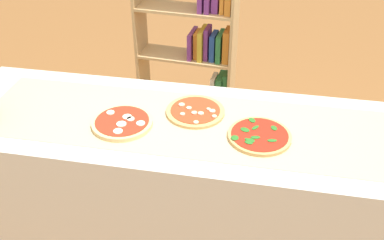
{
  "coord_description": "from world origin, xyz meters",
  "views": [
    {
      "loc": [
        0.32,
        -1.71,
        2.13
      ],
      "look_at": [
        0.0,
        0.0,
        0.93
      ],
      "focal_mm": 40.94,
      "sensor_mm": 36.0,
      "label": 1
    }
  ],
  "objects_px": {
    "pizza_mushroom_1": "(195,111)",
    "bookshelf": "(199,56)",
    "pizza_mozzarella_0": "(122,122)",
    "pizza_spinach_2": "(259,136)"
  },
  "relations": [
    {
      "from": "pizza_mozzarella_0",
      "to": "bookshelf",
      "type": "relative_size",
      "value": 0.21
    },
    {
      "from": "pizza_mozzarella_0",
      "to": "pizza_mushroom_1",
      "type": "xyz_separation_m",
      "value": [
        0.33,
        0.17,
        -0.0
      ]
    },
    {
      "from": "pizza_mushroom_1",
      "to": "pizza_spinach_2",
      "type": "xyz_separation_m",
      "value": [
        0.33,
        -0.15,
        0.0
      ]
    },
    {
      "from": "pizza_mozzarella_0",
      "to": "pizza_spinach_2",
      "type": "distance_m",
      "value": 0.66
    },
    {
      "from": "pizza_mozzarella_0",
      "to": "pizza_mushroom_1",
      "type": "bearing_deg",
      "value": 26.69
    },
    {
      "from": "pizza_spinach_2",
      "to": "bookshelf",
      "type": "distance_m",
      "value": 1.27
    },
    {
      "from": "pizza_mozzarella_0",
      "to": "pizza_mushroom_1",
      "type": "height_order",
      "value": "pizza_mozzarella_0"
    },
    {
      "from": "pizza_mozzarella_0",
      "to": "pizza_spinach_2",
      "type": "relative_size",
      "value": 1.0
    },
    {
      "from": "pizza_mushroom_1",
      "to": "pizza_spinach_2",
      "type": "bearing_deg",
      "value": -24.52
    },
    {
      "from": "pizza_mushroom_1",
      "to": "bookshelf",
      "type": "xyz_separation_m",
      "value": [
        -0.15,
        1.01,
        -0.2
      ]
    }
  ]
}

